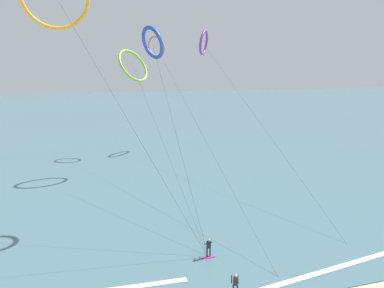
# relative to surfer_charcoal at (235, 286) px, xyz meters

# --- Properties ---
(sea_water) EXTENTS (400.00, 200.00, 0.08)m
(sea_water) POSITION_rel_surfer_charcoal_xyz_m (0.60, 98.70, -0.78)
(sea_water) COLOR #476B75
(sea_water) RESTS_ON ground
(surfer_charcoal) EXTENTS (1.40, 0.66, 1.70)m
(surfer_charcoal) POSITION_rel_surfer_charcoal_xyz_m (0.00, 0.00, 0.00)
(surfer_charcoal) COLOR black
(surfer_charcoal) RESTS_ON ground
(surfer_magenta) EXTENTS (1.40, 0.61, 1.70)m
(surfer_magenta) POSITION_rel_surfer_charcoal_xyz_m (-0.27, 5.20, 0.00)
(surfer_magenta) COLOR #CC288E
(surfer_magenta) RESTS_ON ground
(kite_violet) EXTENTS (3.45, 43.91, 22.56)m
(kite_violet) POSITION_rel_surfer_charcoal_xyz_m (11.57, 45.44, 19.38)
(kite_violet) COLOR purple
(kite_violet) RESTS_ON ground
(kite_cobalt) EXTENTS (4.09, 11.77, 19.68)m
(kite_cobalt) POSITION_rel_surfer_charcoal_xyz_m (-3.02, 15.14, 17.21)
(kite_cobalt) COLOR #2647B7
(kite_cobalt) RESTS_ON ground
(kite_coral) EXTENTS (3.71, 43.88, 21.14)m
(kite_coral) POSITION_rel_surfer_charcoal_xyz_m (2.00, 43.06, 18.38)
(kite_coral) COLOR #EA7260
(kite_coral) RESTS_ON ground
(kite_lime) EXTENTS (6.06, 29.23, 18.30)m
(kite_lime) POSITION_rel_surfer_charcoal_xyz_m (-3.37, 31.50, 15.08)
(kite_lime) COLOR #8CC62D
(kite_lime) RESTS_ON ground
(wave_crest_mid) EXTENTS (14.49, 2.46, 0.12)m
(wave_crest_mid) POSITION_rel_surfer_charcoal_xyz_m (7.72, 0.82, -0.76)
(wave_crest_mid) COLOR white
(wave_crest_mid) RESTS_ON ground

